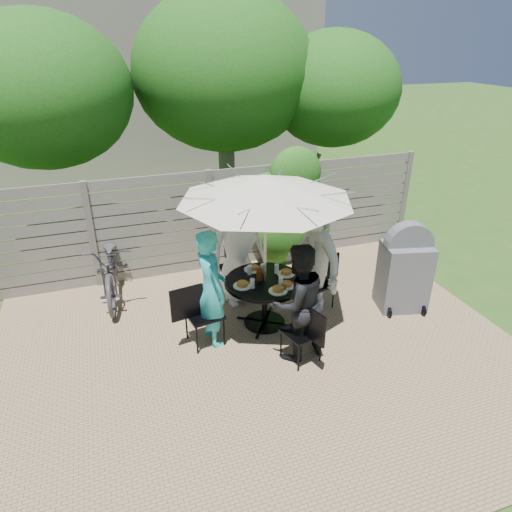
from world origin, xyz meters
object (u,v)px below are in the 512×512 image
object	(u,v)px
umbrella	(266,187)
person_left	(211,288)
chair_right	(318,293)
chair_front	(302,344)
person_back	(238,247)
chair_left	(204,326)
plate_right	(286,273)
plate_extra	(287,285)
coffee_cup	(263,269)
glass_left	(252,283)
chair_back	(235,279)
plate_back	(253,268)
syrup_jug	(259,275)
plate_left	(242,285)
glass_front	(281,282)
patio_table	(265,294)
glass_right	(277,269)
bicycle	(113,266)
bbq_grill	(404,270)
plate_front	(278,290)
person_front	(297,303)
glass_back	(250,270)

from	to	relation	value
umbrella	person_left	size ratio (longest dim) A/B	1.62
chair_right	chair_front	bearing A→B (deg)	39.23
umbrella	person_back	world-z (taller)	umbrella
chair_left	plate_right	distance (m)	1.41
plate_extra	coffee_cup	bearing A→B (deg)	108.79
glass_left	chair_back	bearing A→B (deg)	86.34
plate_back	syrup_jug	world-z (taller)	syrup_jug
plate_left	glass_front	world-z (taller)	glass_front
patio_table	umbrella	bearing A→B (deg)	0.00
glass_right	bicycle	bearing A→B (deg)	147.25
chair_right	bbq_grill	xyz separation A→B (m)	(1.23, -0.42, 0.40)
chair_right	plate_front	bearing A→B (deg)	14.67
person_front	bicycle	size ratio (longest dim) A/B	0.82
person_back	plate_extra	distance (m)	1.15
person_left	plate_right	xyz separation A→B (m)	(1.17, 0.21, -0.07)
chair_front	person_front	distance (m)	0.56
plate_extra	plate_right	bearing A→B (deg)	69.08
bbq_grill	plate_right	bearing A→B (deg)	-176.05
glass_back	chair_left	bearing A→B (deg)	-153.19
bicycle	bbq_grill	xyz separation A→B (m)	(4.21, -1.86, 0.13)
chair_left	bicycle	xyz separation A→B (m)	(-1.08, 1.78, 0.23)
chair_left	chair_front	distance (m)	1.37
plate_right	glass_front	distance (m)	0.37
plate_front	plate_back	bearing A→B (deg)	100.04
person_left	coffee_cup	distance (m)	0.96
chair_back	plate_right	xyz separation A→B (m)	(0.52, -0.89, 0.47)
plate_right	plate_extra	bearing A→B (deg)	-110.92
plate_right	glass_left	size ratio (longest dim) A/B	1.86
glass_back	person_left	bearing A→B (deg)	-150.26
bbq_grill	chair_left	bearing A→B (deg)	-167.77
chair_front	glass_front	distance (m)	0.90
chair_front	syrup_jug	bearing A→B (deg)	-1.78
chair_right	coffee_cup	xyz separation A→B (m)	(-0.89, 0.06, 0.55)
chair_front	glass_left	size ratio (longest dim) A/B	6.34
plate_extra	glass_back	world-z (taller)	glass_back
person_front	bbq_grill	bearing A→B (deg)	-174.52
person_left	glass_right	world-z (taller)	person_left
glass_right	bbq_grill	xyz separation A→B (m)	(1.94, -0.40, -0.16)
plate_extra	umbrella	bearing A→B (deg)	131.00
coffee_cup	glass_right	bearing A→B (deg)	-25.76
syrup_jug	glass_left	bearing A→B (deg)	-132.15
syrup_jug	chair_left	bearing A→B (deg)	-166.81
person_back	plate_back	bearing A→B (deg)	-90.00
glass_right	person_back	bearing A→B (deg)	119.74
plate_extra	plate_left	bearing A→B (deg)	160.99
chair_right	plate_front	size ratio (longest dim) A/B	3.27
plate_front	plate_right	world-z (taller)	same
chair_right	plate_left	world-z (taller)	chair_right
plate_back	plate_extra	xyz separation A→B (m)	(0.29, -0.62, 0.00)
plate_left	glass_front	xyz separation A→B (m)	(0.50, -0.17, 0.05)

